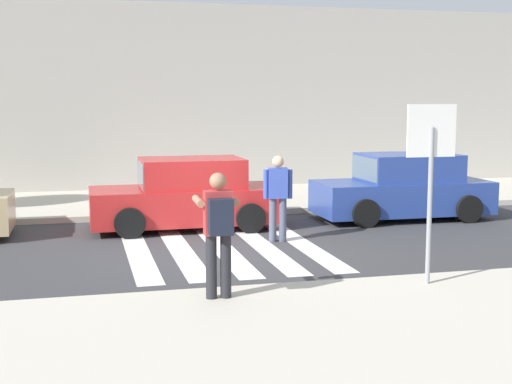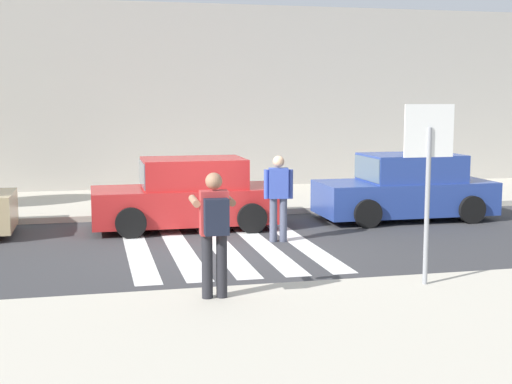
{
  "view_description": "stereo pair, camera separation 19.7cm",
  "coord_description": "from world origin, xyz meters",
  "px_view_note": "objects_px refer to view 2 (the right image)",
  "views": [
    {
      "loc": [
        -2.62,
        -13.08,
        2.86
      ],
      "look_at": [
        0.6,
        -0.2,
        1.1
      ],
      "focal_mm": 50.0,
      "sensor_mm": 36.0,
      "label": 1
    },
    {
      "loc": [
        -2.43,
        -13.13,
        2.86
      ],
      "look_at": [
        0.6,
        -0.2,
        1.1
      ],
      "focal_mm": 50.0,
      "sensor_mm": 36.0,
      "label": 2
    }
  ],
  "objects_px": {
    "parked_car_red": "(189,196)",
    "parked_car_blue": "(406,189)",
    "pedestrian_crossing": "(278,193)",
    "photographer_with_backpack": "(214,224)",
    "stop_sign": "(428,154)"
  },
  "relations": [
    {
      "from": "stop_sign",
      "to": "parked_car_blue",
      "type": "distance_m",
      "value": 6.67
    },
    {
      "from": "pedestrian_crossing",
      "to": "stop_sign",
      "type": "bearing_deg",
      "value": -74.95
    },
    {
      "from": "pedestrian_crossing",
      "to": "parked_car_red",
      "type": "height_order",
      "value": "pedestrian_crossing"
    },
    {
      "from": "pedestrian_crossing",
      "to": "parked_car_blue",
      "type": "height_order",
      "value": "pedestrian_crossing"
    },
    {
      "from": "stop_sign",
      "to": "pedestrian_crossing",
      "type": "bearing_deg",
      "value": 105.05
    },
    {
      "from": "stop_sign",
      "to": "parked_car_red",
      "type": "distance_m",
      "value": 6.73
    },
    {
      "from": "parked_car_red",
      "to": "photographer_with_backpack",
      "type": "bearing_deg",
      "value": -94.5
    },
    {
      "from": "photographer_with_backpack",
      "to": "parked_car_blue",
      "type": "relative_size",
      "value": 0.42
    },
    {
      "from": "parked_car_red",
      "to": "parked_car_blue",
      "type": "bearing_deg",
      "value": -0.0
    },
    {
      "from": "photographer_with_backpack",
      "to": "parked_car_red",
      "type": "distance_m",
      "value": 6.12
    },
    {
      "from": "parked_car_red",
      "to": "parked_car_blue",
      "type": "distance_m",
      "value": 5.17
    },
    {
      "from": "pedestrian_crossing",
      "to": "parked_car_red",
      "type": "bearing_deg",
      "value": 129.26
    },
    {
      "from": "pedestrian_crossing",
      "to": "parked_car_blue",
      "type": "relative_size",
      "value": 0.42
    },
    {
      "from": "pedestrian_crossing",
      "to": "photographer_with_backpack",
      "type": "bearing_deg",
      "value": -115.67
    },
    {
      "from": "stop_sign",
      "to": "parked_car_red",
      "type": "xyz_separation_m",
      "value": [
        -2.66,
        6.04,
        -1.33
      ]
    }
  ]
}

